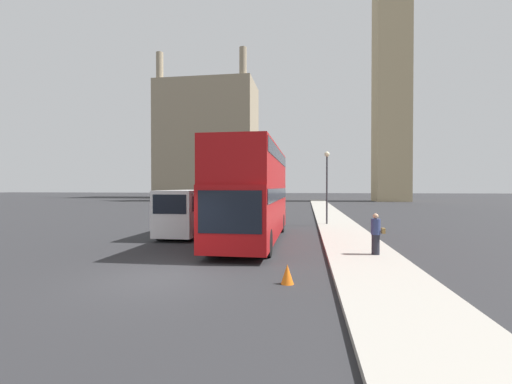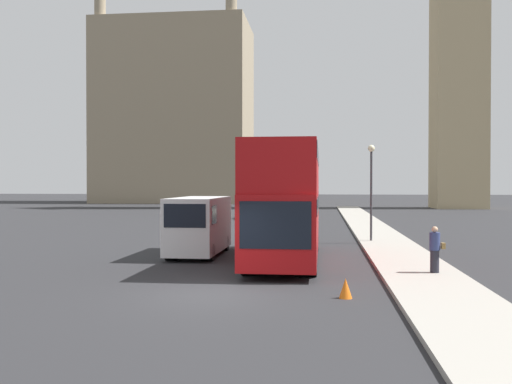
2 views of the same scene
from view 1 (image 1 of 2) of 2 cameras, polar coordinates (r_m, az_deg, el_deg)
ground_plane at (r=10.89m, az=-15.14°, el=-13.53°), size 300.00×300.00×0.00m
sidewalk_strip at (r=10.24m, az=20.88°, el=-14.04°), size 2.75×120.00×0.15m
clock_tower at (r=78.08m, az=21.68°, el=26.28°), size 6.69×6.86×71.04m
building_block_distant at (r=90.88m, az=-8.01°, el=8.44°), size 24.57×14.55×35.91m
red_double_decker_bus at (r=16.91m, az=-0.47°, el=0.36°), size 2.59×10.53×4.60m
white_van at (r=19.28m, az=-11.31°, el=-3.19°), size 2.00×5.29×2.53m
pedestrian at (r=13.76m, az=19.36°, el=-6.61°), size 0.50×0.34×1.55m
street_lamp at (r=24.16m, az=11.74°, el=2.71°), size 0.36×0.36×5.01m
parked_sedan at (r=45.08m, az=-0.76°, el=-1.76°), size 1.75×4.75×1.50m
traffic_cone at (r=9.79m, az=5.24°, el=-13.48°), size 0.36×0.36×0.55m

